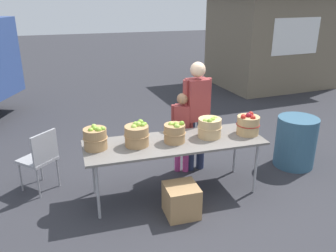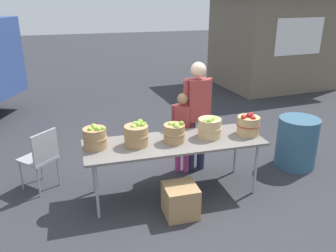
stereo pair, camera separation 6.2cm
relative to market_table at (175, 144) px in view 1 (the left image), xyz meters
The scene contains 13 objects.
ground_plane 0.71m from the market_table, ahead, with size 40.00×40.00×0.00m, color #2D2D33.
market_table is the anchor object (origin of this frame).
apple_basket_green_0 1.00m from the market_table, behind, with size 0.30×0.30×0.30m.
apple_basket_green_1 0.52m from the market_table, behind, with size 0.32×0.32×0.31m.
apple_basket_green_2 0.17m from the market_table, 111.96° to the right, with size 0.29×0.29×0.28m.
apple_basket_green_3 0.51m from the market_table, ahead, with size 0.32×0.32×0.29m.
apple_basket_red_0 1.03m from the market_table, ahead, with size 0.32×0.32×0.30m.
vendor_adult 0.80m from the market_table, 47.82° to the left, with size 0.43×0.23×1.64m.
child_customer 0.62m from the market_table, 62.48° to the left, with size 0.30×0.24×1.21m.
food_kiosk 6.71m from the market_table, 48.05° to the left, with size 3.73×3.18×2.74m.
folding_chair 1.79m from the market_table, 161.32° to the left, with size 0.57×0.57×0.86m.
trash_barrel 2.06m from the market_table, ahead, with size 0.60×0.60×0.78m, color #335972.
produce_crate 0.72m from the market_table, 97.89° to the right, with size 0.39×0.39×0.39m, color #A87F51.
Camera 1 is at (-1.25, -3.90, 2.53)m, focal length 37.37 mm.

